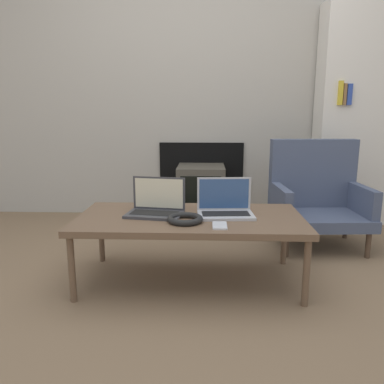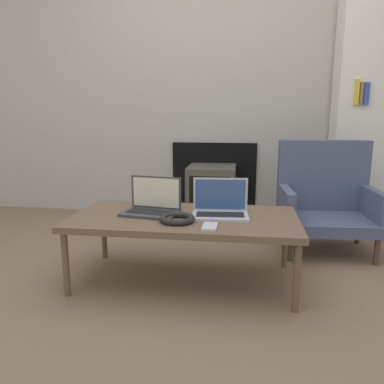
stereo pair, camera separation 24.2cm
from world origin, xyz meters
name	(u,v)px [view 1 (the left image)]	position (x,y,z in m)	size (l,w,h in m)	color
ground_plane	(188,301)	(0.00, 0.00, 0.00)	(14.00, 14.00, 0.00)	#7A6047
wall_back	(197,79)	(0.00, 1.79, 1.29)	(7.00, 0.08, 2.60)	#ADA89E
table	(190,221)	(0.00, 0.25, 0.37)	(1.28, 0.63, 0.40)	brown
laptop_left	(156,206)	(-0.20, 0.28, 0.44)	(0.34, 0.25, 0.21)	#38383D
laptop_right	(225,207)	(0.20, 0.28, 0.44)	(0.33, 0.22, 0.21)	#B2B2B7
headphones	(185,219)	(-0.02, 0.13, 0.41)	(0.19, 0.19, 0.03)	black
phone	(220,226)	(0.16, 0.05, 0.40)	(0.08, 0.13, 0.01)	silver
tv	(201,194)	(0.04, 1.51, 0.26)	(0.42, 0.46, 0.51)	#4C473D
armchair	(316,194)	(0.92, 0.96, 0.38)	(0.68, 0.56, 0.78)	#47516B
bookshelf	(368,116)	(1.51, 1.59, 0.95)	(0.87, 0.32, 1.89)	silver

